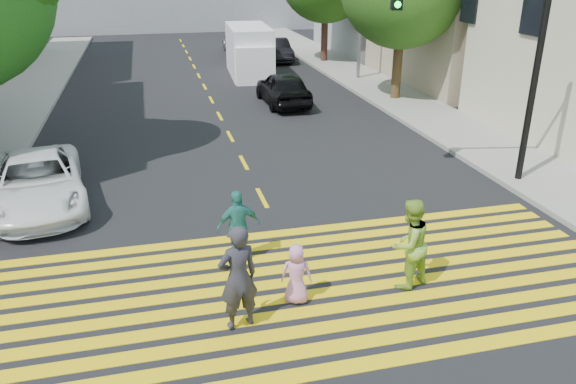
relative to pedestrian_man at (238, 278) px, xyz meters
name	(u,v)px	position (x,y,z in m)	size (l,w,h in m)	color
ground	(327,324)	(1.56, -0.35, -1.01)	(120.00, 120.00, 0.00)	black
sidewalk_left	(32,90)	(-6.94, 21.65, -0.93)	(3.00, 40.00, 0.15)	gray
sidewalk_right	(406,103)	(10.06, 14.65, -0.93)	(3.00, 60.00, 0.15)	gray
crosswalk	(308,287)	(1.56, 0.93, -1.00)	(13.40, 5.30, 0.01)	yellow
lane_line	(202,81)	(1.56, 22.15, -1.00)	(0.12, 34.40, 0.01)	yellow
pedestrian_man	(238,278)	(0.00, 0.00, 0.00)	(0.73, 0.48, 2.01)	#2E2C34
pedestrian_woman	(409,244)	(3.51, 0.54, -0.06)	(0.92, 0.71, 1.89)	#8EBD3B
pedestrian_child	(296,274)	(1.20, 0.51, -0.40)	(0.60, 0.39, 1.22)	#D687BC
pedestrian_extra	(239,226)	(0.40, 2.39, -0.18)	(0.96, 0.40, 1.64)	teal
white_sedan	(37,182)	(-4.32, 6.57, -0.31)	(2.30, 4.99, 1.39)	white
dark_car_near	(283,88)	(4.63, 15.97, -0.25)	(1.78, 4.43, 1.51)	black
silver_car	(240,43)	(5.17, 30.94, -0.28)	(2.05, 5.04, 1.46)	gray
dark_car_parked	(277,50)	(6.95, 27.38, -0.31)	(1.47, 4.23, 1.39)	black
white_van	(250,53)	(4.39, 22.93, 0.27)	(2.47, 5.82, 2.69)	white
traffic_signal	(498,42)	(8.01, 5.18, 3.07)	(4.24, 1.10, 6.30)	black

